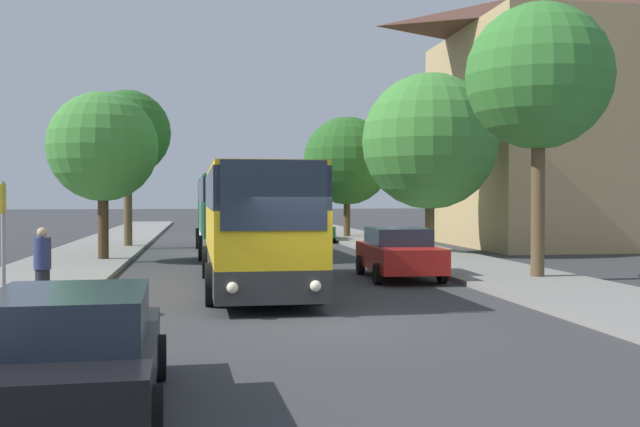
# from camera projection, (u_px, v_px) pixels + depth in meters

# --- Properties ---
(ground_plane) EXTENTS (300.00, 300.00, 0.00)m
(ground_plane) POSITION_uv_depth(u_px,v_px,m) (320.00, 324.00, 14.69)
(ground_plane) COLOR #38383A
(ground_plane) RESTS_ON ground
(bus_front) EXTENTS (2.81, 10.21, 3.28)m
(bus_front) POSITION_uv_depth(u_px,v_px,m) (255.00, 225.00, 20.22)
(bus_front) COLOR #2D2D2D
(bus_front) RESTS_ON ground_plane
(bus_middle) EXTENTS (3.05, 11.98, 3.38)m
(bus_middle) POSITION_uv_depth(u_px,v_px,m) (230.00, 213.00, 33.00)
(bus_middle) COLOR silver
(bus_middle) RESTS_ON ground_plane
(bus_rear) EXTENTS (2.97, 11.19, 3.48)m
(bus_rear) POSITION_uv_depth(u_px,v_px,m) (224.00, 207.00, 47.41)
(bus_rear) COLOR #238942
(bus_rear) RESTS_ON ground_plane
(parked_car_left_curb) EXTENTS (2.22, 4.55, 1.43)m
(parked_car_left_curb) POSITION_uv_depth(u_px,v_px,m) (71.00, 349.00, 8.56)
(parked_car_left_curb) COLOR black
(parked_car_left_curb) RESTS_ON ground_plane
(parked_car_right_near) EXTENTS (2.22, 4.65, 1.55)m
(parked_car_right_near) POSITION_uv_depth(u_px,v_px,m) (399.00, 252.00, 22.89)
(parked_car_right_near) COLOR red
(parked_car_right_near) RESTS_ON ground_plane
(parked_car_right_far) EXTENTS (2.15, 4.70, 1.37)m
(parked_car_right_far) POSITION_uv_depth(u_px,v_px,m) (312.00, 229.00, 42.23)
(parked_car_right_far) COLOR #236B38
(parked_car_right_far) RESTS_ON ground_plane
(bus_stop_sign) EXTENTS (0.08, 0.45, 2.66)m
(bus_stop_sign) POSITION_uv_depth(u_px,v_px,m) (3.00, 231.00, 15.17)
(bus_stop_sign) COLOR gray
(bus_stop_sign) RESTS_ON sidewalk_left
(pedestrian_waiting_near) EXTENTS (0.36, 0.36, 1.70)m
(pedestrian_waiting_near) POSITION_uv_depth(u_px,v_px,m) (42.00, 267.00, 15.94)
(pedestrian_waiting_near) COLOR #23232D
(pedestrian_waiting_near) RESTS_ON sidewalk_left
(tree_left_near) EXTENTS (4.18, 4.18, 6.37)m
(tree_left_near) POSITION_uv_depth(u_px,v_px,m) (103.00, 147.00, 28.46)
(tree_left_near) COLOR #47331E
(tree_left_near) RESTS_ON sidewalk_left
(tree_left_far) EXTENTS (4.15, 4.15, 7.54)m
(tree_left_far) POSITION_uv_depth(u_px,v_px,m) (128.00, 133.00, 36.17)
(tree_left_far) COLOR brown
(tree_left_far) RESTS_ON sidewalk_left
(tree_right_near) EXTENTS (5.33, 5.33, 7.23)m
(tree_right_near) POSITION_uv_depth(u_px,v_px,m) (347.00, 161.00, 45.26)
(tree_right_near) COLOR #513D23
(tree_right_near) RESTS_ON sidewalk_right
(tree_right_mid) EXTENTS (4.31, 4.31, 8.07)m
(tree_right_mid) POSITION_uv_depth(u_px,v_px,m) (539.00, 77.00, 22.07)
(tree_right_mid) COLOR brown
(tree_right_mid) RESTS_ON sidewalk_right
(tree_right_far) EXTENTS (5.82, 5.82, 7.65)m
(tree_right_far) POSITION_uv_depth(u_px,v_px,m) (430.00, 141.00, 31.93)
(tree_right_far) COLOR brown
(tree_right_far) RESTS_ON sidewalk_right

